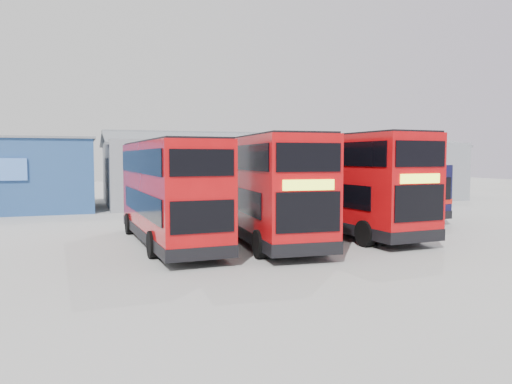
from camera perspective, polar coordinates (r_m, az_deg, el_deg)
name	(u,v)px	position (r m, az deg, el deg)	size (l,w,h in m)	color
ground_plane	(289,241)	(22.67, 3.75, -5.56)	(120.00, 120.00, 0.00)	#989994
office_block	(2,174)	(38.95, -27.00, 1.83)	(12.30, 8.32, 5.12)	navy
maintenance_shed	(284,170)	(43.91, 3.19, 2.48)	(30.50, 12.00, 5.89)	gray
double_decker_left	(169,193)	(21.62, -9.93, -0.17)	(3.07, 10.63, 4.45)	#B60A0D
double_decker_centre	(263,189)	(22.33, 0.83, 0.30)	(3.37, 11.17, 4.66)	#B60A0D
double_decker_right	(340,184)	(25.26, 9.63, 0.87)	(3.57, 11.60, 4.84)	#B60A0D
single_decker_blue	(360,190)	(32.90, 11.77, 0.25)	(4.69, 12.58, 3.34)	black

